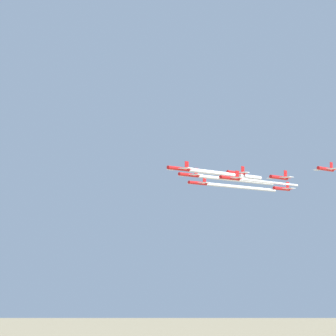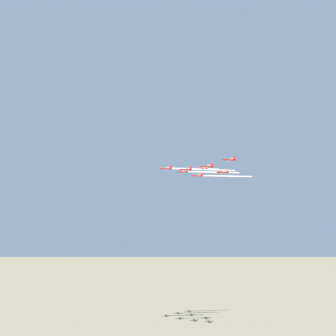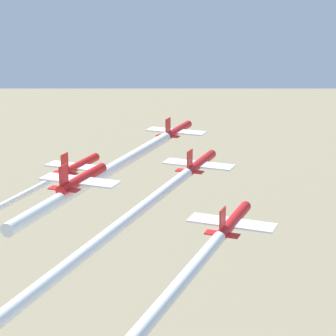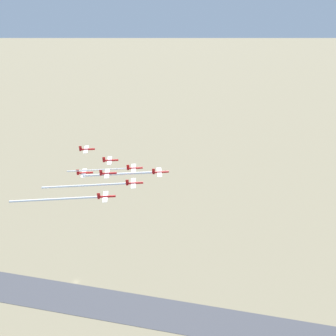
% 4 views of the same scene
% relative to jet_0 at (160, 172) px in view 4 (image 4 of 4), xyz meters
% --- Properties ---
extents(ground_plane, '(3000.00, 3000.00, 0.00)m').
position_rel_jet_0_xyz_m(ground_plane, '(-58.45, -58.09, -141.67)').
color(ground_plane, gray).
extents(runway_strip, '(229.82, 325.05, 0.20)m').
position_rel_jet_0_xyz_m(runway_strip, '(0.12, 0.35, -141.57)').
color(runway_strip, '#47474C').
rests_on(runway_strip, ground_plane).
extents(jet_0, '(9.04, 9.30, 3.14)m').
position_rel_jet_0_xyz_m(jet_0, '(0.00, 0.00, 0.00)').
color(jet_0, red).
extents(jet_1, '(9.04, 9.30, 3.14)m').
position_rel_jet_0_xyz_m(jet_1, '(-12.69, -10.96, -2.42)').
color(jet_1, red).
extents(jet_2, '(9.04, 9.30, 3.14)m').
position_rel_jet_0_xyz_m(jet_2, '(3.41, -16.42, -0.33)').
color(jet_2, red).
extents(jet_3, '(9.04, 9.30, 3.14)m').
position_rel_jet_0_xyz_m(jet_3, '(-25.38, -21.92, -1.84)').
color(jet_3, red).
extents(jet_4, '(9.04, 9.30, 3.14)m').
position_rel_jet_0_xyz_m(jet_4, '(-9.28, -27.38, 0.82)').
color(jet_4, red).
extents(jet_5, '(9.04, 9.30, 3.14)m').
position_rel_jet_0_xyz_m(jet_5, '(6.82, -32.84, -1.62)').
color(jet_5, red).
extents(jet_6, '(9.04, 9.30, 3.14)m').
position_rel_jet_0_xyz_m(jet_6, '(-38.08, -32.88, 1.40)').
color(jet_6, red).
extents(jet_7, '(9.04, 9.30, 3.14)m').
position_rel_jet_0_xyz_m(jet_7, '(-21.97, -38.34, -4.14)').
color(jet_7, red).
extents(smoke_trail_0, '(13.56, 36.65, 1.36)m').
position_rel_jet_0_xyz_m(smoke_trail_0, '(-7.52, -22.17, -0.05)').
color(smoke_trail_0, white).
extents(smoke_trail_1, '(11.69, 32.66, 0.74)m').
position_rel_jet_0_xyz_m(smoke_trail_1, '(-19.56, -31.24, -2.47)').
color(smoke_trail_1, white).
extents(smoke_trail_2, '(15.19, 42.03, 1.13)m').
position_rel_jet_0_xyz_m(smoke_trail_2, '(-5.03, -41.32, -0.37)').
color(smoke_trail_2, white).
extents(smoke_trail_5, '(15.15, 41.86, 1.15)m').
position_rel_jet_0_xyz_m(smoke_trail_5, '(-1.58, -57.64, -1.67)').
color(smoke_trail_5, white).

